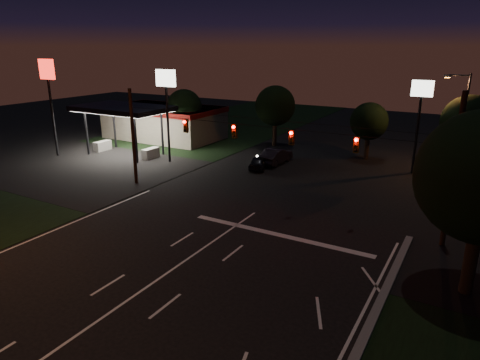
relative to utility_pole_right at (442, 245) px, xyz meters
The scene contains 17 objects.
ground 19.21m from the utility_pole_right, 128.66° to the right, with size 140.00×140.00×0.00m, color black.
cross_street_left 32.02m from the utility_pole_right, behind, with size 20.00×16.00×0.02m, color black.
stop_bar 9.66m from the utility_pole_right, 158.75° to the right, with size 12.00×0.50×0.01m, color silver.
utility_pole_right is the anchor object (origin of this frame).
utility_pole_left 24.00m from the utility_pole_right, behind, with size 0.28×0.28×8.00m, color black.
signal_span 13.20m from the utility_pole_right, behind, with size 24.00×0.40×1.56m.
gas_station 37.27m from the utility_pole_right, 155.56° to the left, with size 14.20×16.10×5.25m.
pole_sign_left_near 27.82m from the utility_pole_right, 164.93° to the left, with size 2.20×0.30×9.10m.
pole_sign_left_far 38.87m from the utility_pole_right, behind, with size 2.00×0.30×10.00m.
pole_sign_right 16.73m from the utility_pole_right, 104.93° to the left, with size 1.80×0.30×8.40m.
street_light_right_far 17.81m from the utility_pole_right, 92.57° to the left, with size 2.20×0.35×9.00m.
tree_far_a 33.84m from the utility_pole_right, 153.24° to the left, with size 4.20×4.20×6.42m.
tree_far_b 28.04m from the utility_pole_right, 136.25° to the left, with size 4.60×4.60×6.98m.
tree_far_c 20.58m from the utility_pole_right, 116.39° to the left, with size 3.80×3.80×5.86m.
tree_far_d 16.84m from the utility_pole_right, 89.92° to the left, with size 4.80×4.80×7.30m.
car_oncoming_a 19.36m from the utility_pole_right, 151.45° to the left, with size 1.45×3.61×1.23m, color black.
car_oncoming_b 20.25m from the utility_pole_right, 144.22° to the left, with size 1.62×4.64×1.53m, color black.
Camera 1 is at (13.07, -10.84, 11.25)m, focal length 32.00 mm.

